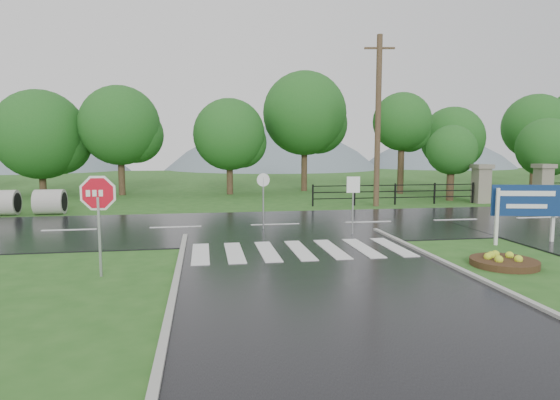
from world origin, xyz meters
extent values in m
plane|color=#27571D|center=(0.00, 0.00, 0.00)|extent=(120.00, 120.00, 0.00)
cube|color=black|center=(0.00, 10.00, 0.00)|extent=(90.00, 8.00, 0.04)
cube|color=silver|center=(-3.00, 5.00, 0.06)|extent=(0.50, 2.80, 0.02)
cube|color=silver|center=(-2.00, 5.00, 0.06)|extent=(0.50, 2.80, 0.02)
cube|color=silver|center=(-1.00, 5.00, 0.06)|extent=(0.50, 2.80, 0.02)
cube|color=silver|center=(0.00, 5.00, 0.06)|extent=(0.50, 2.80, 0.02)
cube|color=silver|center=(1.00, 5.00, 0.06)|extent=(0.50, 2.80, 0.02)
cube|color=silver|center=(2.00, 5.00, 0.06)|extent=(0.50, 2.80, 0.02)
cube|color=silver|center=(3.00, 5.00, 0.06)|extent=(0.50, 2.80, 0.02)
cube|color=gray|center=(13.00, 16.00, 1.00)|extent=(0.80, 0.80, 2.00)
cube|color=#6B6659|center=(13.00, 16.00, 2.12)|extent=(1.00, 1.00, 0.24)
cube|color=gray|center=(17.00, 16.00, 1.00)|extent=(0.80, 0.80, 2.00)
cube|color=#6B6659|center=(17.00, 16.00, 2.12)|extent=(1.00, 1.00, 0.24)
cube|color=black|center=(7.75, 16.00, 0.40)|extent=(9.50, 0.05, 0.05)
cube|color=black|center=(7.75, 16.00, 0.75)|extent=(9.50, 0.05, 0.05)
cube|color=black|center=(7.75, 16.00, 1.10)|extent=(9.50, 0.05, 0.05)
cube|color=black|center=(3.00, 16.00, 0.60)|extent=(0.08, 0.08, 1.20)
cube|color=black|center=(12.50, 16.00, 0.60)|extent=(0.08, 0.08, 1.20)
cube|color=black|center=(17.50, 16.00, 0.60)|extent=(0.08, 0.08, 1.20)
sphere|color=slate|center=(-28.00, 65.00, -14.40)|extent=(40.00, 40.00, 40.00)
sphere|color=slate|center=(8.00, 65.00, -17.28)|extent=(48.00, 48.00, 48.00)
sphere|color=slate|center=(36.00, 65.00, -12.96)|extent=(36.00, 36.00, 36.00)
cylinder|color=#9E9B93|center=(-12.27, 15.00, 0.60)|extent=(1.30, 1.20, 1.20)
cylinder|color=#9E9B93|center=(-10.17, 15.00, 0.60)|extent=(1.30, 1.20, 1.20)
cube|color=#939399|center=(-5.42, 3.11, 0.99)|extent=(0.06, 0.06, 1.97)
cylinder|color=white|center=(-5.42, 3.12, 2.07)|extent=(1.19, 0.08, 1.19)
cylinder|color=red|center=(-5.42, 3.11, 2.07)|extent=(1.03, 0.08, 1.03)
cube|color=silver|center=(6.55, 4.98, 0.94)|extent=(0.11, 0.11, 1.87)
cube|color=silver|center=(8.61, 4.98, 0.94)|extent=(0.11, 0.11, 1.87)
cube|color=navy|center=(7.58, 4.98, 1.45)|extent=(2.21, 0.53, 1.03)
cube|color=white|center=(7.58, 4.95, 1.69)|extent=(1.74, 0.38, 0.17)
cube|color=white|center=(7.58, 4.95, 1.27)|extent=(1.29, 0.28, 0.14)
cylinder|color=#332111|center=(5.09, 2.44, 0.09)|extent=(1.75, 1.75, 0.18)
cube|color=#939399|center=(2.45, 7.39, 1.01)|extent=(0.04, 0.04, 2.01)
cube|color=white|center=(2.45, 7.37, 1.86)|extent=(0.48, 0.08, 0.58)
cylinder|color=#939399|center=(-0.61, 9.07, 1.03)|extent=(0.06, 0.06, 2.05)
cylinder|color=white|center=(-0.61, 9.05, 1.95)|extent=(0.51, 0.12, 0.51)
cylinder|color=#473523|center=(6.44, 15.50, 4.57)|extent=(0.30, 0.30, 9.14)
cube|color=brown|center=(6.44, 15.50, 8.43)|extent=(1.62, 0.37, 0.10)
cylinder|color=#3D2B1C|center=(11.91, 17.50, 1.28)|extent=(0.43, 0.43, 2.55)
sphere|color=#19511A|center=(11.91, 17.50, 3.06)|extent=(2.97, 2.97, 2.97)
cylinder|color=#3D2B1C|center=(18.31, 17.50, 1.34)|extent=(0.45, 0.45, 2.68)
sphere|color=#19511A|center=(18.31, 17.50, 3.21)|extent=(3.64, 3.64, 3.64)
camera|label=1|loc=(-2.87, -8.76, 3.15)|focal=30.00mm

